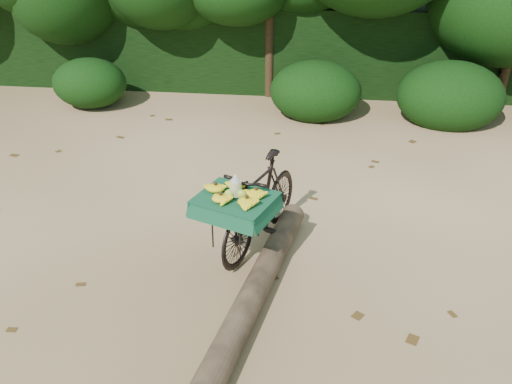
# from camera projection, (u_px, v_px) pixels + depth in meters

# --- Properties ---
(ground) EXTENTS (80.00, 80.00, 0.00)m
(ground) POSITION_uv_depth(u_px,v_px,m) (189.00, 228.00, 6.99)
(ground) COLOR tan
(ground) RESTS_ON ground
(vendor_bicycle) EXTENTS (1.28, 1.97, 1.12)m
(vendor_bicycle) POSITION_uv_depth(u_px,v_px,m) (260.00, 203.00, 6.42)
(vendor_bicycle) COLOR black
(vendor_bicycle) RESTS_ON ground
(fallen_log) EXTENTS (1.00, 3.88, 0.28)m
(fallen_log) POSITION_uv_depth(u_px,v_px,m) (246.00, 308.00, 5.41)
(fallen_log) COLOR brown
(fallen_log) RESTS_ON ground
(hedge_backdrop) EXTENTS (26.00, 1.80, 1.80)m
(hedge_backdrop) POSITION_uv_depth(u_px,v_px,m) (251.00, 44.00, 12.05)
(hedge_backdrop) COLOR black
(hedge_backdrop) RESTS_ON ground
(bush_clumps) EXTENTS (8.80, 1.70, 0.90)m
(bush_clumps) POSITION_uv_depth(u_px,v_px,m) (264.00, 92.00, 10.47)
(bush_clumps) COLOR black
(bush_clumps) RESTS_ON ground
(leaf_litter) EXTENTS (7.00, 7.30, 0.01)m
(leaf_litter) POSITION_uv_depth(u_px,v_px,m) (200.00, 203.00, 7.55)
(leaf_litter) COLOR #4A3113
(leaf_litter) RESTS_ON ground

